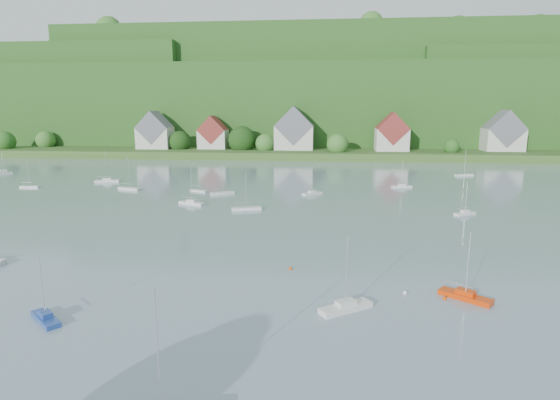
% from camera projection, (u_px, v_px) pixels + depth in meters
% --- Properties ---
extents(far_shore_strip, '(600.00, 60.00, 3.00)m').
position_uv_depth(far_shore_strip, '(285.00, 150.00, 203.33)').
color(far_shore_strip, '#2E4B1C').
rests_on(far_shore_strip, ground).
extents(forested_ridge, '(620.00, 181.22, 69.89)m').
position_uv_depth(forested_ridge, '(296.00, 104.00, 265.93)').
color(forested_ridge, '#1C4315').
rests_on(forested_ridge, ground).
extents(village_building_0, '(14.00, 10.40, 16.00)m').
position_uv_depth(village_building_0, '(155.00, 133.00, 194.32)').
color(village_building_0, beige).
rests_on(village_building_0, far_shore_strip).
extents(village_building_1, '(12.00, 9.36, 14.00)m').
position_uv_depth(village_building_1, '(213.00, 135.00, 194.03)').
color(village_building_1, beige).
rests_on(village_building_1, far_shore_strip).
extents(village_building_2, '(16.00, 11.44, 18.00)m').
position_uv_depth(village_building_2, '(294.00, 132.00, 189.40)').
color(village_building_2, beige).
rests_on(village_building_2, far_shore_strip).
extents(village_building_3, '(13.00, 10.40, 15.50)m').
position_uv_depth(village_building_3, '(392.00, 135.00, 183.79)').
color(village_building_3, beige).
rests_on(village_building_3, far_shore_strip).
extents(village_building_4, '(15.00, 10.40, 16.50)m').
position_uv_depth(village_building_4, '(503.00, 135.00, 183.36)').
color(village_building_4, beige).
rests_on(village_building_4, far_shore_strip).
extents(near_sailboat_1, '(4.44, 4.02, 6.33)m').
position_uv_depth(near_sailboat_1, '(46.00, 317.00, 42.95)').
color(near_sailboat_1, navy).
rests_on(near_sailboat_1, ground).
extents(near_sailboat_3, '(5.62, 4.54, 7.71)m').
position_uv_depth(near_sailboat_3, '(346.00, 307.00, 45.19)').
color(near_sailboat_3, silver).
rests_on(near_sailboat_3, ground).
extents(near_sailboat_5, '(5.24, 4.53, 7.35)m').
position_uv_depth(near_sailboat_5, '(465.00, 295.00, 47.89)').
color(near_sailboat_5, red).
rests_on(near_sailboat_5, ground).
extents(mooring_buoy_2, '(0.43, 0.43, 0.43)m').
position_uv_depth(mooring_buoy_2, '(444.00, 300.00, 47.86)').
color(mooring_buoy_2, '#DC4906').
rests_on(mooring_buoy_2, ground).
extents(mooring_buoy_3, '(0.45, 0.45, 0.45)m').
position_uv_depth(mooring_buoy_3, '(290.00, 269.00, 56.86)').
color(mooring_buoy_3, '#DC4906').
rests_on(mooring_buoy_3, ground).
extents(mooring_buoy_4, '(0.46, 0.46, 0.46)m').
position_uv_depth(mooring_buoy_4, '(405.00, 294.00, 49.35)').
color(mooring_buoy_4, white).
rests_on(mooring_buoy_4, ground).
extents(far_sailboat_cluster, '(203.49, 65.07, 8.71)m').
position_uv_depth(far_sailboat_cluster, '(300.00, 185.00, 117.06)').
color(far_sailboat_cluster, silver).
rests_on(far_sailboat_cluster, ground).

